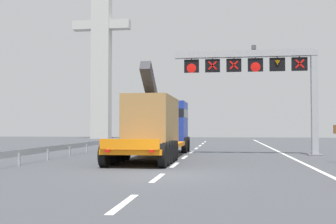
% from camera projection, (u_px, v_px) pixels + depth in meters
% --- Properties ---
extents(ground, '(112.00, 112.00, 0.00)m').
position_uv_depth(ground, '(164.00, 175.00, 15.95)').
color(ground, '#424449').
extents(lane_markings, '(0.20, 43.24, 0.01)m').
position_uv_depth(lane_markings, '(192.00, 152.00, 30.14)').
color(lane_markings, silver).
rests_on(lane_markings, ground).
extents(edge_line_right, '(0.20, 63.00, 0.01)m').
position_uv_depth(edge_line_right, '(286.00, 155.00, 26.98)').
color(edge_line_right, silver).
rests_on(edge_line_right, ground).
extents(overhead_lane_gantry, '(9.50, 0.90, 7.21)m').
position_uv_depth(overhead_lane_gantry, '(264.00, 71.00, 27.40)').
color(overhead_lane_gantry, '#9EA0A5').
rests_on(overhead_lane_gantry, ground).
extents(heavy_haul_truck_orange, '(3.02, 14.06, 5.30)m').
position_uv_depth(heavy_haul_truck_orange, '(159.00, 124.00, 26.21)').
color(heavy_haul_truck_orange, orange).
rests_on(heavy_haul_truck_orange, ground).
extents(guardrail_left, '(0.13, 32.39, 0.76)m').
position_uv_depth(guardrail_left, '(93.00, 144.00, 31.04)').
color(guardrail_left, '#999EA3').
rests_on(guardrail_left, ground).
extents(bridge_pylon_distant, '(9.00, 2.00, 28.38)m').
position_uv_depth(bridge_pylon_distant, '(102.00, 45.00, 64.76)').
color(bridge_pylon_distant, '#B7B7B2').
rests_on(bridge_pylon_distant, ground).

